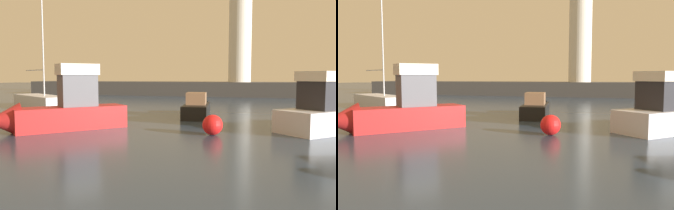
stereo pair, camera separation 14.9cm
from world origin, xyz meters
The scene contains 7 objects.
ground_plane centered at (0.00, 24.15, 0.00)m, with size 220.00×220.00×0.00m, color #2D3D51.
breakwater centered at (0.00, 48.29, 1.01)m, with size 63.43×5.84×2.01m, color #423F3D.
lighthouse centered at (0.85, 48.29, 10.51)m, with size 3.11×3.11×17.95m.
motorboat_0 centered at (0.14, 23.05, 0.58)m, with size 2.29×6.18×1.99m.
motorboat_3 centered at (-5.43, 14.49, 1.06)m, with size 5.96×6.36×3.66m.
sailboat_moored centered at (-14.36, 24.82, 0.63)m, with size 7.98×6.22×13.60m.
mooring_buoy centered at (2.50, 15.22, 0.49)m, with size 0.99×0.99×0.99m, color red.
Camera 1 is at (5.13, -0.97, 2.80)m, focal length 36.70 mm.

